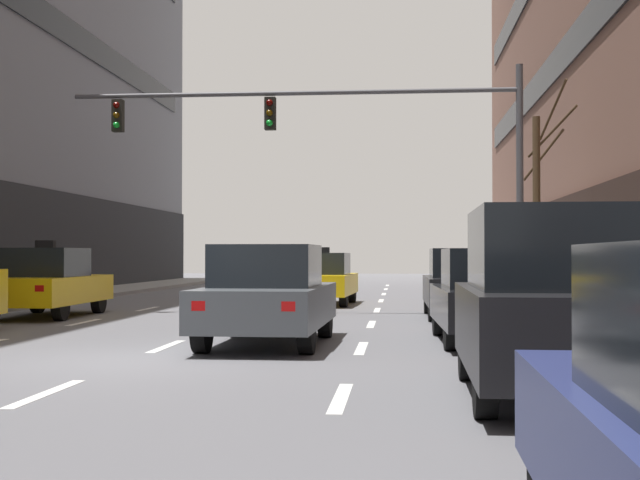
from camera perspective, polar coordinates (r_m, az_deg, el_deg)
The scene contains 33 objects.
ground_plane at distance 13.06m, azimuth -12.18°, elevation -7.63°, with size 120.00×120.00×0.00m, color slate.
lane_stripe_l1_s5 at distance 20.70m, azimuth -14.96°, elevation -5.14°, with size 0.16×2.00×0.01m, color silver.
lane_stripe_l1_s6 at distance 25.44m, azimuth -11.07°, elevation -4.37°, with size 0.16×2.00×0.01m, color silver.
lane_stripe_l1_s7 at distance 30.26m, azimuth -8.42°, elevation -3.84°, with size 0.16×2.00×0.01m, color silver.
lane_stripe_l1_s8 at distance 35.14m, azimuth -6.50°, elevation -3.44°, with size 0.16×2.00×0.01m, color silver.
lane_stripe_l1_s9 at distance 40.04m, azimuth -5.05°, elevation -3.14°, with size 0.16×2.00×0.01m, color silver.
lane_stripe_l1_s10 at distance 44.97m, azimuth -3.91°, elevation -2.91°, with size 0.16×2.00×0.01m, color silver.
lane_stripe_l2_s3 at distance 10.26m, azimuth -17.25°, elevation -9.42°, with size 0.16×2.00×0.01m, color silver.
lane_stripe_l2_s4 at distance 14.97m, azimuth -9.88°, elevation -6.77°, with size 0.16×2.00×0.01m, color silver.
lane_stripe_l2_s5 at distance 19.82m, azimuth -6.11°, elevation -5.35°, with size 0.16×2.00×0.01m, color silver.
lane_stripe_l2_s6 at distance 24.73m, azimuth -3.83°, elevation -4.49°, with size 0.16×2.00×0.01m, color silver.
lane_stripe_l2_s7 at distance 29.67m, azimuth -2.32°, elevation -3.90°, with size 0.16×2.00×0.01m, color silver.
lane_stripe_l2_s8 at distance 34.63m, azimuth -1.24°, elevation -3.48°, with size 0.16×2.00×0.01m, color silver.
lane_stripe_l2_s9 at distance 39.60m, azimuth -0.43°, elevation -3.17°, with size 0.16×2.00×0.01m, color silver.
lane_stripe_l2_s10 at distance 44.57m, azimuth 0.20°, elevation -2.93°, with size 0.16×2.00×0.01m, color silver.
lane_stripe_l3_s3 at distance 9.52m, azimuth 1.35°, elevation -10.12°, with size 0.16×2.00×0.01m, color silver.
lane_stripe_l3_s4 at distance 14.47m, azimuth 2.68°, elevation -6.98°, with size 0.16×2.00×0.01m, color silver.
lane_stripe_l3_s5 at distance 19.45m, azimuth 3.33°, elevation -5.44°, with size 0.16×2.00×0.01m, color silver.
lane_stripe_l3_s6 at distance 24.44m, azimuth 3.71°, elevation -4.53°, with size 0.16×2.00×0.01m, color silver.
lane_stripe_l3_s7 at distance 29.43m, azimuth 3.96°, elevation -3.93°, with size 0.16×2.00×0.01m, color silver.
lane_stripe_l3_s8 at distance 34.42m, azimuth 4.13°, elevation -3.50°, with size 0.16×2.00×0.01m, color silver.
lane_stripe_l3_s9 at distance 39.41m, azimuth 4.27°, elevation -3.18°, with size 0.16×2.00×0.01m, color silver.
lane_stripe_l3_s10 at distance 44.41m, azimuth 4.37°, elevation -2.93°, with size 0.16×2.00×0.01m, color silver.
car_driving_0 at distance 14.96m, azimuth -3.36°, elevation -3.60°, with size 1.96×4.54×1.69m.
car_driving_1 at distance 34.57m, azimuth -4.00°, elevation -2.14°, with size 2.00×4.48×1.66m.
taxi_driving_3 at distance 22.74m, azimuth -17.16°, elevation -2.66°, with size 1.99×4.55×1.88m.
taxi_driving_5 at distance 27.04m, azimuth 0.19°, elevation -2.54°, with size 1.95×4.30×1.76m.
car_parked_1 at distance 9.72m, azimuth 14.43°, elevation -3.99°, with size 1.79×4.18×2.01m.
car_parked_2 at distance 15.55m, azimuth 10.95°, elevation -3.60°, with size 1.94×4.39×1.63m.
car_parked_3 at distance 21.70m, azimuth 9.30°, elevation -2.79°, with size 1.90×4.48×1.68m.
traffic_signal_0 at distance 22.76m, azimuth 2.10°, elevation 6.75°, with size 11.61×0.35×6.19m.
street_tree_0 at distance 24.94m, azimuth 13.88°, elevation 2.39°, with size 1.42×1.41×6.17m.
pedestrian_0 at distance 19.52m, azimuth 16.51°, elevation -2.00°, with size 0.43×0.37×1.74m.
Camera 1 is at (3.86, -12.38, 1.52)m, focal length 49.63 mm.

